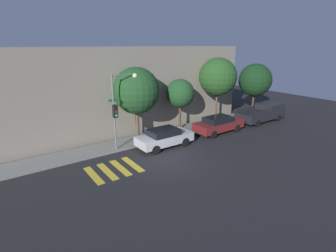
% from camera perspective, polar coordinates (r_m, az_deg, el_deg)
% --- Properties ---
extents(ground_plane, '(60.00, 60.00, 0.00)m').
position_cam_1_polar(ground_plane, '(17.77, -0.50, -7.54)').
color(ground_plane, black).
extents(sidewalk, '(26.00, 2.25, 0.14)m').
position_cam_1_polar(sidewalk, '(21.16, -7.22, -3.27)').
color(sidewalk, slate).
rests_on(sidewalk, ground).
extents(building_row, '(26.00, 6.00, 7.27)m').
position_cam_1_polar(building_row, '(24.22, -12.70, 7.83)').
color(building_row, gray).
rests_on(building_row, ground).
extents(crosswalk, '(3.06, 2.60, 0.00)m').
position_cam_1_polar(crosswalk, '(16.93, -11.69, -9.26)').
color(crosswalk, gold).
rests_on(crosswalk, ground).
extents(traffic_light_pole, '(2.28, 0.56, 5.60)m').
position_cam_1_polar(traffic_light_pole, '(18.67, -10.54, 5.00)').
color(traffic_light_pole, slate).
rests_on(traffic_light_pole, ground).
extents(sedan_near_corner, '(4.32, 1.86, 1.43)m').
position_cam_1_polar(sedan_near_corner, '(19.78, -0.82, -2.47)').
color(sedan_near_corner, '#B7BABF').
rests_on(sedan_near_corner, ground).
extents(sedan_middle, '(4.66, 1.87, 1.46)m').
position_cam_1_polar(sedan_middle, '(23.38, 10.96, 0.42)').
color(sedan_middle, maroon).
rests_on(sedan_middle, ground).
extents(pickup_truck, '(5.39, 2.14, 1.71)m').
position_cam_1_polar(pickup_truck, '(28.05, 19.85, 2.75)').
color(pickup_truck, black).
rests_on(pickup_truck, ground).
extents(tree_near_corner, '(3.60, 3.60, 5.87)m').
position_cam_1_polar(tree_near_corner, '(20.42, -6.92, 7.60)').
color(tree_near_corner, brown).
rests_on(tree_near_corner, ground).
extents(tree_midblock, '(2.46, 2.46, 4.65)m').
position_cam_1_polar(tree_midblock, '(22.86, 2.68, 7.10)').
color(tree_midblock, '#4C3823').
rests_on(tree_midblock, ground).
extents(tree_far_end, '(3.61, 3.61, 6.31)m').
position_cam_1_polar(tree_far_end, '(25.69, 10.80, 10.44)').
color(tree_far_end, brown).
rests_on(tree_far_end, ground).
extents(tree_behind_truck, '(3.51, 3.51, 5.53)m').
position_cam_1_polar(tree_behind_truck, '(30.13, 18.44, 9.45)').
color(tree_behind_truck, '#42301E').
rests_on(tree_behind_truck, ground).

